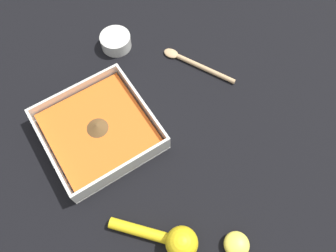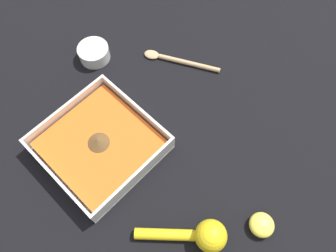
# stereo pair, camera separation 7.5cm
# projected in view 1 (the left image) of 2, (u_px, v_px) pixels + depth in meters

# --- Properties ---
(ground_plane) EXTENTS (4.00, 4.00, 0.00)m
(ground_plane) POSITION_uv_depth(u_px,v_px,m) (102.00, 119.00, 0.78)
(ground_plane) COLOR black
(square_dish) EXTENTS (0.24, 0.24, 0.05)m
(square_dish) POSITION_uv_depth(u_px,v_px,m) (99.00, 131.00, 0.75)
(square_dish) COLOR silver
(square_dish) RESTS_ON ground_plane
(spice_bowl) EXTENTS (0.08, 0.08, 0.04)m
(spice_bowl) POSITION_uv_depth(u_px,v_px,m) (116.00, 42.00, 0.87)
(spice_bowl) COLOR silver
(spice_bowl) RESTS_ON ground_plane
(lemon_squeezer) EXTENTS (0.15, 0.14, 0.06)m
(lemon_squeezer) POSITION_uv_depth(u_px,v_px,m) (174.00, 240.00, 0.64)
(lemon_squeezer) COLOR yellow
(lemon_squeezer) RESTS_ON ground_plane
(lemon_half) EXTENTS (0.05, 0.05, 0.03)m
(lemon_half) POSITION_uv_depth(u_px,v_px,m) (237.00, 245.00, 0.65)
(lemon_half) COLOR #EFDB4C
(lemon_half) RESTS_ON ground_plane
(wooden_spoon) EXTENTS (0.19, 0.11, 0.01)m
(wooden_spoon) POSITION_uv_depth(u_px,v_px,m) (194.00, 64.00, 0.85)
(wooden_spoon) COLOR tan
(wooden_spoon) RESTS_ON ground_plane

